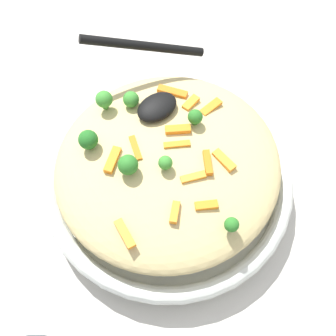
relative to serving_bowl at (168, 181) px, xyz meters
The scene contains 24 objects.
ground_plane 0.03m from the serving_bowl, ahead, with size 2.40×2.40×0.00m, color beige.
serving_bowl is the anchor object (origin of this frame).
pasta_mound 0.05m from the serving_bowl, ahead, with size 0.29×0.28×0.06m, color #D1BA7A.
carrot_piece_0 0.09m from the serving_bowl, 91.27° to the right, with size 0.03×0.01×0.01m, color orange.
carrot_piece_1 0.09m from the serving_bowl, 59.43° to the right, with size 0.03×0.01×0.01m, color orange.
carrot_piece_2 0.09m from the serving_bowl, 133.47° to the left, with size 0.04×0.01×0.01m, color orange.
carrot_piece_3 0.12m from the serving_bowl, 46.79° to the left, with size 0.04×0.01×0.01m, color orange.
carrot_piece_4 0.10m from the serving_bowl, 150.28° to the left, with size 0.04×0.01×0.01m, color orange.
carrot_piece_5 0.09m from the serving_bowl, 28.07° to the left, with size 0.03×0.01×0.01m, color orange.
carrot_piece_6 0.12m from the serving_bowl, 11.71° to the left, with size 0.03×0.01×0.01m, color orange.
carrot_piece_7 0.10m from the serving_bowl, 49.56° to the right, with size 0.03×0.01×0.01m, color orange.
carrot_piece_8 0.11m from the serving_bowl, 97.65° to the right, with size 0.03×0.01×0.01m, color orange.
carrot_piece_9 0.11m from the serving_bowl, 124.27° to the right, with size 0.03×0.01×0.01m, color orange.
carrot_piece_10 0.11m from the serving_bowl, 28.70° to the left, with size 0.03×0.01×0.01m, color orange.
carrot_piece_11 0.08m from the serving_bowl, 11.63° to the right, with size 0.03×0.01×0.01m, color orange.
carrot_piece_12 0.14m from the serving_bowl, 154.49° to the right, with size 0.04×0.01×0.01m, color orange.
broccoli_floret_0 0.11m from the serving_bowl, 169.89° to the left, with size 0.02×0.02×0.03m.
broccoli_floret_1 0.13m from the serving_bowl, 133.67° to the left, with size 0.02×0.02×0.03m.
broccoli_floret_2 0.11m from the serving_bowl, 12.05° to the left, with size 0.02×0.02×0.02m.
broccoli_floret_3 0.09m from the serving_bowl, 137.38° to the right, with size 0.02×0.02×0.02m.
broccoli_floret_4 0.14m from the serving_bowl, 93.60° to the right, with size 0.02×0.02×0.02m.
broccoli_floret_5 0.12m from the serving_bowl, 82.71° to the left, with size 0.02×0.02×0.02m.
broccoli_floret_6 0.14m from the serving_bowl, 98.89° to the left, with size 0.02×0.02×0.03m.
serving_spoon 0.13m from the serving_bowl, 62.75° to the left, with size 0.15×0.13×0.07m.
Camera 1 is at (-0.16, -0.20, 0.53)m, focal length 43.41 mm.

